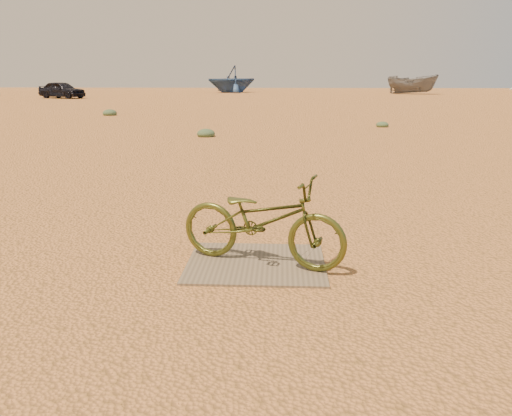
{
  "coord_description": "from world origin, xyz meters",
  "views": [
    {
      "loc": [
        0.63,
        -5.36,
        1.9
      ],
      "look_at": [
        0.39,
        -0.58,
        0.6
      ],
      "focal_mm": 35.0,
      "sensor_mm": 36.0,
      "label": 1
    }
  ],
  "objects_px": {
    "bicycle": "(262,220)",
    "car": "(62,90)",
    "boat_far_left": "(232,79)",
    "boat_mid_right": "(412,84)",
    "plywood_board": "(256,263)"
  },
  "relations": [
    {
      "from": "bicycle",
      "to": "boat_far_left",
      "type": "height_order",
      "value": "boat_far_left"
    },
    {
      "from": "car",
      "to": "boat_far_left",
      "type": "distance_m",
      "value": 16.67
    },
    {
      "from": "bicycle",
      "to": "boat_far_left",
      "type": "relative_size",
      "value": 0.35
    },
    {
      "from": "car",
      "to": "boat_far_left",
      "type": "relative_size",
      "value": 0.75
    },
    {
      "from": "plywood_board",
      "to": "car",
      "type": "bearing_deg",
      "value": 116.28
    },
    {
      "from": "plywood_board",
      "to": "boat_mid_right",
      "type": "bearing_deg",
      "value": 74.12
    },
    {
      "from": "bicycle",
      "to": "car",
      "type": "relative_size",
      "value": 0.47
    },
    {
      "from": "bicycle",
      "to": "car",
      "type": "bearing_deg",
      "value": 44.74
    },
    {
      "from": "bicycle",
      "to": "boat_mid_right",
      "type": "distance_m",
      "value": 44.03
    },
    {
      "from": "car",
      "to": "boat_mid_right",
      "type": "xyz_separation_m",
      "value": [
        28.5,
        9.03,
        0.24
      ]
    },
    {
      "from": "bicycle",
      "to": "boat_mid_right",
      "type": "relative_size",
      "value": 0.39
    },
    {
      "from": "boat_far_left",
      "to": "boat_mid_right",
      "type": "bearing_deg",
      "value": 50.1
    },
    {
      "from": "bicycle",
      "to": "boat_far_left",
      "type": "bearing_deg",
      "value": 24.32
    },
    {
      "from": "plywood_board",
      "to": "boat_far_left",
      "type": "xyz_separation_m",
      "value": [
        -4.61,
        45.03,
        1.28
      ]
    },
    {
      "from": "boat_mid_right",
      "to": "boat_far_left",
      "type": "bearing_deg",
      "value": 105.25
    }
  ]
}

